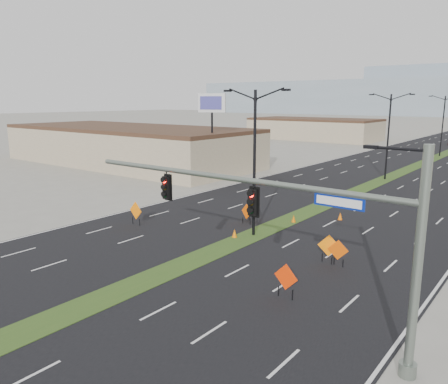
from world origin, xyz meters
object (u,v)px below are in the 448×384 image
Objects in this scene: cone_0 at (235,234)px; streetlight_2 at (443,124)px; construction_sign_1 at (246,212)px; construction_sign_4 at (286,278)px; pole_sign_west at (212,109)px; construction_sign_3 at (338,251)px; streetlight_1 at (388,134)px; construction_sign_0 at (136,211)px; cone_1 at (294,219)px; signal_mast at (293,220)px; construction_sign_2 at (253,209)px; cone_2 at (340,216)px; streetlight_0 at (254,159)px; construction_sign_5 at (329,247)px; cone_3 at (254,194)px.

streetlight_2 is at bearing 89.31° from cone_0.
construction_sign_4 is (8.82, -9.30, 0.09)m from construction_sign_1.
cone_0 is 24.85m from pole_sign_west.
construction_sign_1 is at bearing 142.94° from construction_sign_3.
construction_sign_1 is 1.02× the size of construction_sign_3.
streetlight_1 is 16.02× the size of cone_0.
construction_sign_0 is 12.13m from cone_1.
signal_mast is 9.35× the size of construction_sign_4.
construction_sign_0 is at bearing -98.13° from streetlight_2.
construction_sign_2 is 7.00m from cone_2.
streetlight_0 and streetlight_2 have the same top height.
construction_sign_5 is (-0.36, 5.54, -0.01)m from construction_sign_4.
construction_sign_1 reaches higher than cone_1.
cone_0 is (-0.69, -1.30, -5.11)m from streetlight_0.
signal_mast is at bearing -61.54° from cone_1.
signal_mast is at bearing -68.62° from pole_sign_west.
cone_1 is 9.68m from cone_3.
streetlight_0 is at bearing 151.14° from construction_sign_3.
construction_sign_2 is 2.82× the size of cone_2.
cone_2 is (3.17, 7.55, -5.11)m from streetlight_0.
construction_sign_1 is 2.84× the size of cone_3.
construction_sign_1 is 21.58m from pole_sign_west.
cone_0 is (7.80, 2.06, -0.76)m from construction_sign_0.
cone_1 is at bearing -89.28° from streetlight_2.
cone_0 is 6.04m from cone_1.
cone_3 is (-5.02, 7.61, -0.73)m from construction_sign_2.
construction_sign_1 is at bearing 137.06° from construction_sign_4.
cone_1 is 1.07× the size of cone_3.
construction_sign_2 is 1.10× the size of construction_sign_3.
streetlight_0 is 5.30m from construction_sign_1.
pole_sign_west is (-14.82, 13.86, 7.34)m from construction_sign_1.
construction_sign_4 reaches higher than construction_sign_1.
cone_1 reaches higher than cone_3.
signal_mast reaches higher than construction_sign_5.
construction_sign_2 is at bearing -56.59° from cone_3.
pole_sign_west reaches higher than streetlight_1.
streetlight_0 is at bearing -112.80° from cone_2.
streetlight_2 is 48.82m from cone_2.
construction_sign_3 is at bearing -14.85° from streetlight_0.
construction_sign_0 is 13.97m from cone_3.
cone_2 is at bearing -16.17° from cone_3.
pole_sign_west reaches higher than construction_sign_2.
cone_2 is (-5.38, 17.55, -4.49)m from signal_mast.
streetlight_0 is 16.61× the size of cone_1.
cone_0 is (1.31, -3.29, -0.62)m from construction_sign_1.
streetlight_2 reaches higher than construction_sign_4.
construction_sign_5 is 7.20m from cone_0.
cone_0 is 1.03× the size of cone_2.
cone_2 is at bearing 92.10° from construction_sign_5.
cone_2 is at bearing 65.83° from construction_sign_1.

